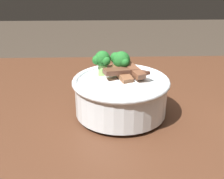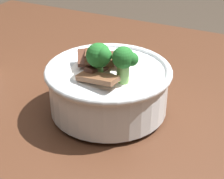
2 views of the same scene
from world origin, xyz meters
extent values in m
cube|color=#472819|center=(0.00, 0.00, 0.75)|extent=(1.50, 0.89, 0.04)
cylinder|color=silver|center=(-0.14, -0.02, 0.78)|extent=(0.09, 0.09, 0.01)
cylinder|color=silver|center=(-0.14, -0.02, 0.82)|extent=(0.20, 0.20, 0.07)
torus|color=silver|center=(-0.14, -0.02, 0.85)|extent=(0.21, 0.21, 0.01)
ellipsoid|color=white|center=(-0.14, -0.02, 0.84)|extent=(0.17, 0.17, 0.05)
cube|color=brown|center=(-0.16, -0.03, 0.88)|extent=(0.05, 0.07, 0.02)
cube|color=brown|center=(-0.13, -0.07, 0.87)|extent=(0.07, 0.03, 0.02)
cube|color=brown|center=(-0.14, -0.02, 0.87)|extent=(0.05, 0.07, 0.03)
cube|color=#563323|center=(-0.14, -0.02, 0.88)|extent=(0.08, 0.05, 0.01)
cube|color=#4C2B1E|center=(-0.14, -0.04, 0.86)|extent=(0.04, 0.07, 0.02)
cube|color=#563323|center=(-0.14, -0.03, 0.86)|extent=(0.06, 0.05, 0.01)
cube|color=#4C2B1E|center=(-0.17, -0.03, 0.87)|extent=(0.05, 0.05, 0.01)
cylinder|color=#7AB256|center=(-0.10, -0.05, 0.87)|extent=(0.02, 0.02, 0.03)
sphere|color=#1E6023|center=(-0.10, -0.05, 0.90)|extent=(0.03, 0.03, 0.03)
sphere|color=#1E6023|center=(-0.08, -0.05, 0.89)|extent=(0.02, 0.02, 0.02)
sphere|color=#1E6023|center=(-0.10, -0.04, 0.89)|extent=(0.02, 0.02, 0.02)
cylinder|color=#5B9947|center=(-0.14, -0.05, 0.87)|extent=(0.01, 0.01, 0.02)
sphere|color=#1E6023|center=(-0.14, -0.05, 0.89)|extent=(0.04, 0.04, 0.04)
sphere|color=#1E6023|center=(-0.12, -0.06, 0.90)|extent=(0.02, 0.02, 0.02)
sphere|color=#1E6023|center=(-0.14, -0.04, 0.89)|extent=(0.02, 0.02, 0.02)
camera|label=1|loc=(-0.10, 0.58, 1.10)|focal=48.80mm
camera|label=2|loc=(0.10, -0.49, 1.12)|focal=57.07mm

